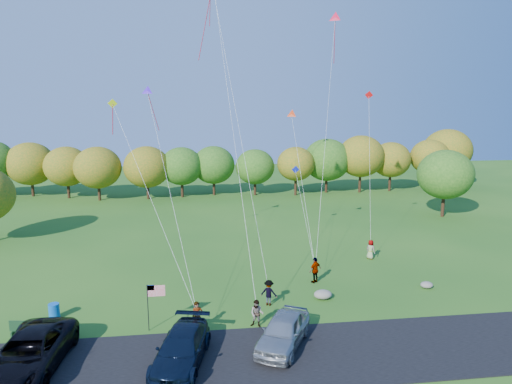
# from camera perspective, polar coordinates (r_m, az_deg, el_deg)

# --- Properties ---
(ground) EXTENTS (140.00, 140.00, 0.00)m
(ground) POSITION_cam_1_polar(r_m,az_deg,el_deg) (27.37, -0.42, -15.74)
(ground) COLOR #215317
(ground) RESTS_ON ground
(asphalt_lane) EXTENTS (44.00, 6.00, 0.06)m
(asphalt_lane) POSITION_cam_1_polar(r_m,az_deg,el_deg) (23.88, 0.82, -19.93)
(asphalt_lane) COLOR black
(asphalt_lane) RESTS_ON ground
(treeline) EXTENTS (76.00, 27.57, 8.63)m
(treeline) POSITION_cam_1_polar(r_m,az_deg,el_deg) (60.79, -3.53, 3.81)
(treeline) COLOR #3B2315
(treeline) RESTS_ON ground
(minivan_dark) EXTENTS (3.33, 6.42, 1.73)m
(minivan_dark) POSITION_cam_1_polar(r_m,az_deg,el_deg) (24.79, -26.48, -17.56)
(minivan_dark) COLOR black
(minivan_dark) RESTS_ON asphalt_lane
(minivan_navy) EXTENTS (3.25, 5.62, 1.53)m
(minivan_navy) POSITION_cam_1_polar(r_m,az_deg,el_deg) (23.21, -9.32, -18.79)
(minivan_navy) COLOR black
(minivan_navy) RESTS_ON asphalt_lane
(minivan_silver) EXTENTS (3.93, 5.11, 1.62)m
(minivan_silver) POSITION_cam_1_polar(r_m,az_deg,el_deg) (24.42, 3.44, -16.94)
(minivan_silver) COLOR #9BA0A5
(minivan_silver) RESTS_ON asphalt_lane
(flyer_a) EXTENTS (0.69, 0.54, 1.67)m
(flyer_a) POSITION_cam_1_polar(r_m,az_deg,el_deg) (26.12, -7.35, -15.15)
(flyer_a) COLOR #4C4C59
(flyer_a) RESTS_ON ground
(flyer_b) EXTENTS (0.94, 0.85, 1.57)m
(flyer_b) POSITION_cam_1_polar(r_m,az_deg,el_deg) (26.33, 0.12, -14.96)
(flyer_b) COLOR #4C4C59
(flyer_b) RESTS_ON ground
(flyer_c) EXTENTS (1.20, 0.98, 1.62)m
(flyer_c) POSITION_cam_1_polar(r_m,az_deg,el_deg) (28.91, 1.62, -12.46)
(flyer_c) COLOR #4C4C59
(flyer_c) RESTS_ON ground
(flyer_d) EXTENTS (1.15, 0.96, 1.84)m
(flyer_d) POSITION_cam_1_polar(r_m,az_deg,el_deg) (32.52, 7.42, -9.64)
(flyer_d) COLOR #4C4C59
(flyer_d) RESTS_ON ground
(flyer_e) EXTENTS (0.83, 0.91, 1.57)m
(flyer_e) POSITION_cam_1_polar(r_m,az_deg,el_deg) (38.16, 14.13, -6.98)
(flyer_e) COLOR #4C4C59
(flyer_e) RESTS_ON ground
(park_bench) EXTENTS (1.91, 0.61, 1.06)m
(park_bench) POSITION_cam_1_polar(r_m,az_deg,el_deg) (27.97, -26.59, -15.06)
(park_bench) COLOR #13361B
(park_bench) RESTS_ON ground
(trash_barrel) EXTENTS (0.61, 0.61, 0.91)m
(trash_barrel) POSITION_cam_1_polar(r_m,az_deg,el_deg) (29.78, -23.92, -13.46)
(trash_barrel) COLOR #0C54B7
(trash_barrel) RESTS_ON ground
(flag_assembly) EXTENTS (0.99, 0.64, 2.67)m
(flag_assembly) POSITION_cam_1_polar(r_m,az_deg,el_deg) (26.07, -12.76, -12.55)
(flag_assembly) COLOR black
(flag_assembly) RESTS_ON ground
(boulder_near) EXTENTS (1.17, 0.91, 0.58)m
(boulder_near) POSITION_cam_1_polar(r_m,az_deg,el_deg) (30.25, 8.36, -12.56)
(boulder_near) COLOR #9D9289
(boulder_near) RESTS_ON ground
(boulder_far) EXTENTS (0.85, 0.71, 0.44)m
(boulder_far) POSITION_cam_1_polar(r_m,az_deg,el_deg) (33.65, 20.56, -10.82)
(boulder_far) COLOR gray
(boulder_far) RESTS_ON ground
(kites_aloft) EXTENTS (20.81, 7.09, 18.20)m
(kites_aloft) POSITION_cam_1_polar(r_m,az_deg,el_deg) (39.14, -1.53, 19.41)
(kites_aloft) COLOR #FD451C
(kites_aloft) RESTS_ON ground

